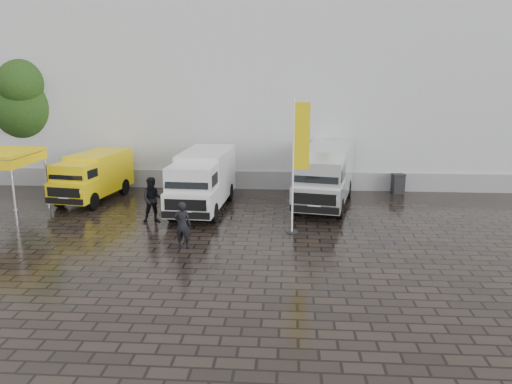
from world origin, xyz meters
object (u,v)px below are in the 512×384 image
(van_white, at_px, (203,182))
(person_tent, at_px, (153,200))
(person_front, at_px, (183,225))
(wheelie_bin, at_px, (398,183))
(flagpole, at_px, (298,158))
(van_yellow, at_px, (93,178))
(van_silver, at_px, (325,177))

(van_white, xyz_separation_m, person_tent, (-1.80, -2.10, -0.36))
(person_front, bearing_deg, wheelie_bin, -130.60)
(person_tent, bearing_deg, wheelie_bin, 11.49)
(person_front, xyz_separation_m, person_tent, (-1.96, 3.11, 0.11))
(van_white, bearing_deg, wheelie_bin, 25.45)
(flagpole, relative_size, person_front, 3.11)
(van_yellow, height_order, flagpole, flagpole)
(van_white, xyz_separation_m, person_front, (0.16, -5.22, -0.47))
(person_front, bearing_deg, person_tent, -52.13)
(van_silver, bearing_deg, flagpole, -96.42)
(flagpole, height_order, wheelie_bin, flagpole)
(van_white, relative_size, van_silver, 0.96)
(van_yellow, xyz_separation_m, van_white, (5.81, -1.42, 0.18))
(van_yellow, xyz_separation_m, flagpole, (10.16, -4.55, 1.89))
(van_silver, height_order, person_front, van_silver)
(flagpole, distance_m, person_tent, 6.56)
(van_silver, xyz_separation_m, person_front, (-5.58, -6.43, -0.53))
(van_silver, bearing_deg, person_front, -119.61)
(van_yellow, height_order, wheelie_bin, van_yellow)
(van_silver, xyz_separation_m, flagpole, (-1.39, -4.34, 1.66))
(wheelie_bin, relative_size, person_front, 0.60)
(wheelie_bin, distance_m, person_front, 13.36)
(van_yellow, distance_m, person_tent, 5.34)
(person_front, height_order, person_tent, person_tent)
(van_white, height_order, van_silver, van_silver)
(wheelie_bin, bearing_deg, van_yellow, -176.96)
(person_front, bearing_deg, van_yellow, -42.29)
(van_white, xyz_separation_m, flagpole, (4.35, -3.13, 1.71))
(van_silver, height_order, flagpole, flagpole)
(flagpole, bearing_deg, van_yellow, 155.86)
(flagpole, bearing_deg, person_tent, 170.49)
(van_yellow, distance_m, van_silver, 11.55)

